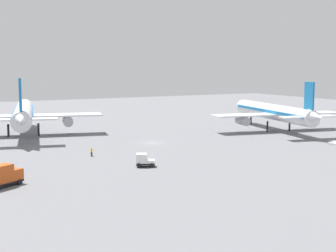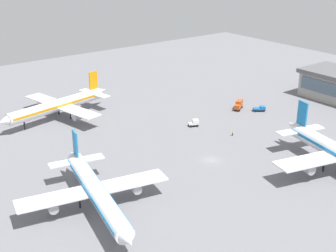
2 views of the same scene
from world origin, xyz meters
TOP-DOWN VIEW (x-y plane):
  - ground at (0.00, 0.00)m, footprint 288.00×288.00m
  - airplane_at_gate at (-3.45, 38.92)m, footprint 44.32×36.01m
  - airplane_distant at (-27.09, -22.21)m, footprint 47.99×39.14m
  - catering_truck at (25.95, -37.13)m, footprint 4.48×5.79m
  - baggage_tug at (22.89, -12.98)m, footprint 3.32×3.71m
  - ground_crew_worker at (9.19, -17.52)m, footprint 0.53×0.53m

SIDE VIEW (x-z plane):
  - ground at x=0.00m, z-range 0.00..0.00m
  - ground_crew_worker at x=9.19m, z-range 0.01..1.68m
  - baggage_tug at x=22.89m, z-range 0.01..2.31m
  - catering_truck at x=25.95m, z-range 0.05..3.35m
  - airplane_at_gate at x=-3.45m, z-range -1.85..11.72m
  - airplane_distant at x=-27.09m, z-range -2.02..12.77m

